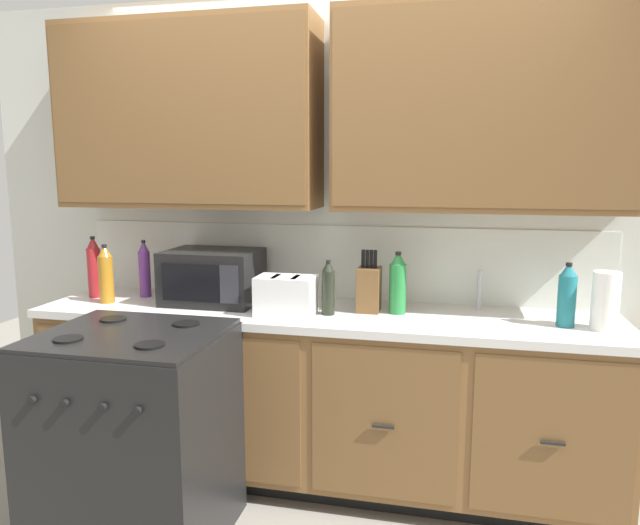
# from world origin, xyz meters

# --- Properties ---
(ground_plane) EXTENTS (8.00, 8.00, 0.00)m
(ground_plane) POSITION_xyz_m (0.00, 0.00, 0.00)
(ground_plane) COLOR gray
(wall_unit) EXTENTS (4.06, 0.40, 2.52)m
(wall_unit) POSITION_xyz_m (0.00, 0.50, 1.66)
(wall_unit) COLOR silver
(wall_unit) RESTS_ON ground_plane
(counter_run) EXTENTS (2.89, 0.64, 0.92)m
(counter_run) POSITION_xyz_m (0.00, 0.30, 0.47)
(counter_run) COLOR black
(counter_run) RESTS_ON ground_plane
(stove_range) EXTENTS (0.76, 0.68, 0.95)m
(stove_range) POSITION_xyz_m (-0.68, -0.33, 0.47)
(stove_range) COLOR black
(stove_range) RESTS_ON ground_plane
(microwave) EXTENTS (0.48, 0.37, 0.28)m
(microwave) POSITION_xyz_m (-0.60, 0.35, 1.06)
(microwave) COLOR black
(microwave) RESTS_ON counter_run
(toaster) EXTENTS (0.28, 0.18, 0.19)m
(toaster) POSITION_xyz_m (-0.15, 0.18, 1.01)
(toaster) COLOR white
(toaster) RESTS_ON counter_run
(knife_block) EXTENTS (0.11, 0.14, 0.31)m
(knife_block) POSITION_xyz_m (0.23, 0.35, 1.03)
(knife_block) COLOR brown
(knife_block) RESTS_ON counter_run
(sink_faucet) EXTENTS (0.02, 0.02, 0.20)m
(sink_faucet) POSITION_xyz_m (0.77, 0.51, 1.02)
(sink_faucet) COLOR #B2B5BA
(sink_faucet) RESTS_ON counter_run
(paper_towel_roll) EXTENTS (0.12, 0.12, 0.26)m
(paper_towel_roll) POSITION_xyz_m (1.29, 0.24, 1.05)
(paper_towel_roll) COLOR white
(paper_towel_roll) RESTS_ON counter_run
(bottle_amber) EXTENTS (0.08, 0.08, 0.31)m
(bottle_amber) POSITION_xyz_m (-1.15, 0.23, 1.07)
(bottle_amber) COLOR #9E6619
(bottle_amber) RESTS_ON counter_run
(bottle_violet) EXTENTS (0.06, 0.06, 0.32)m
(bottle_violet) POSITION_xyz_m (-1.02, 0.40, 1.07)
(bottle_violet) COLOR #663384
(bottle_violet) RESTS_ON counter_run
(bottle_red) EXTENTS (0.07, 0.07, 0.34)m
(bottle_red) POSITION_xyz_m (-1.29, 0.33, 1.08)
(bottle_red) COLOR maroon
(bottle_red) RESTS_ON counter_run
(bottle_green) EXTENTS (0.08, 0.08, 0.30)m
(bottle_green) POSITION_xyz_m (0.38, 0.34, 1.07)
(bottle_green) COLOR #237A38
(bottle_green) RESTS_ON counter_run
(bottle_teal) EXTENTS (0.08, 0.08, 0.29)m
(bottle_teal) POSITION_xyz_m (1.14, 0.27, 1.06)
(bottle_teal) COLOR #1E707A
(bottle_teal) RESTS_ON counter_run
(bottle_dark) EXTENTS (0.06, 0.06, 0.27)m
(bottle_dark) POSITION_xyz_m (0.05, 0.24, 1.05)
(bottle_dark) COLOR black
(bottle_dark) RESTS_ON counter_run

